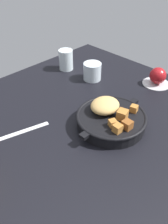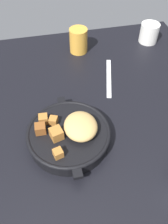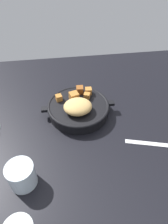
{
  "view_description": "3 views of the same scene",
  "coord_description": "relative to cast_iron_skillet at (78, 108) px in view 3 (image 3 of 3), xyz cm",
  "views": [
    {
      "loc": [
        -45.93,
        -43.38,
        54.04
      ],
      "look_at": [
        1.65,
        3.63,
        3.32
      ],
      "focal_mm": 39.02,
      "sensor_mm": 36.0,
      "label": 1
    },
    {
      "loc": [
        46.44,
        -9.69,
        58.55
      ],
      "look_at": [
        -0.27,
        0.57,
        4.59
      ],
      "focal_mm": 39.02,
      "sensor_mm": 36.0,
      "label": 2
    },
    {
      "loc": [
        11.63,
        52.13,
        54.82
      ],
      "look_at": [
        4.42,
        1.47,
        6.62
      ],
      "focal_mm": 32.23,
      "sensor_mm": 36.0,
      "label": 3
    }
  ],
  "objects": [
    {
      "name": "butter_knife",
      "position": [
        -24.5,
        18.89,
        -2.96
      ],
      "size": [
        20.82,
        7.29,
        0.36
      ],
      "primitive_type": "cube",
      "rotation": [
        0.0,
        0.0,
        -0.27
      ],
      "color": "silver",
      "rests_on": "ground_plane"
    },
    {
      "name": "water_glass_short",
      "position": [
        19.08,
        26.33,
        0.64
      ],
      "size": [
        7.87,
        7.87,
        7.56
      ],
      "primitive_type": "cylinder",
      "color": "silver",
      "rests_on": "ground_plane"
    },
    {
      "name": "cast_iron_skillet",
      "position": [
        0.0,
        0.0,
        0.0
      ],
      "size": [
        28.06,
        23.74,
        8.65
      ],
      "color": "black",
      "rests_on": "ground_plane"
    },
    {
      "name": "ground_plane",
      "position": [
        -5.74,
        4.92,
        -4.34
      ],
      "size": [
        106.14,
        102.54,
        2.4
      ],
      "primitive_type": "cube",
      "color": "black"
    }
  ]
}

